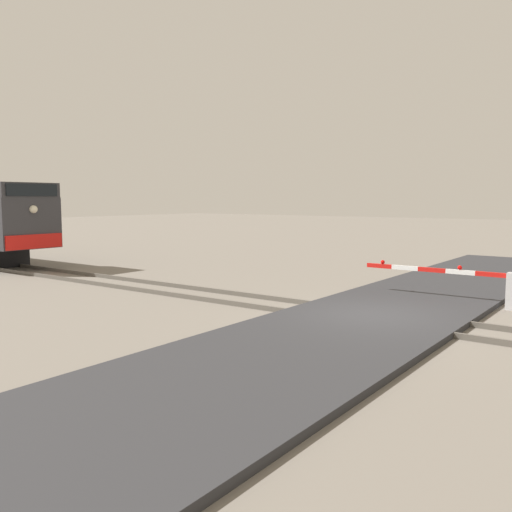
# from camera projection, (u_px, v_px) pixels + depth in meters

# --- Properties ---
(ground_plane) EXTENTS (160.00, 160.00, 0.00)m
(ground_plane) POSITION_uv_depth(u_px,v_px,m) (373.00, 320.00, 14.87)
(ground_plane) COLOR slate
(rail_track_left) EXTENTS (0.08, 80.00, 0.15)m
(rail_track_left) POSITION_uv_depth(u_px,v_px,m) (362.00, 322.00, 14.28)
(rail_track_left) COLOR #59544C
(rail_track_left) RESTS_ON ground_plane
(rail_track_right) EXTENTS (0.08, 80.00, 0.15)m
(rail_track_right) POSITION_uv_depth(u_px,v_px,m) (384.00, 313.00, 15.43)
(rail_track_right) COLOR #59544C
(rail_track_right) RESTS_ON ground_plane
(road_surface) EXTENTS (36.00, 4.73, 0.16)m
(road_surface) POSITION_uv_depth(u_px,v_px,m) (373.00, 317.00, 14.86)
(road_surface) COLOR #2D2D30
(road_surface) RESTS_ON ground_plane
(crossing_gate) EXTENTS (0.36, 5.23, 1.22)m
(crossing_gate) POSITION_uv_depth(u_px,v_px,m) (492.00, 283.00, 16.52)
(crossing_gate) COLOR silver
(crossing_gate) RESTS_ON ground_plane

